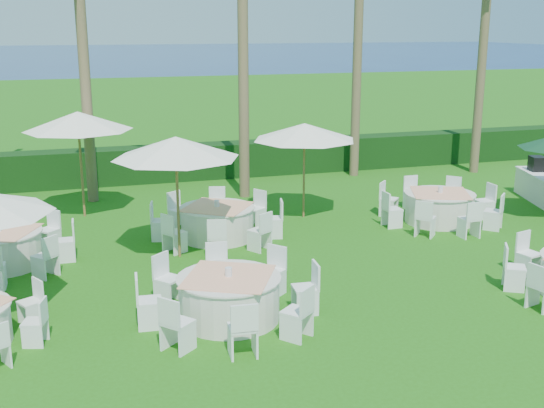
{
  "coord_description": "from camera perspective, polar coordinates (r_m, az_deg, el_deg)",
  "views": [
    {
      "loc": [
        -3.79,
        -11.3,
        5.29
      ],
      "look_at": [
        0.59,
        3.1,
        1.3
      ],
      "focal_mm": 45.0,
      "sensor_mm": 36.0,
      "label": 1
    }
  ],
  "objects": [
    {
      "name": "palm_c",
      "position": [
        20.94,
        -2.48,
        16.44
      ],
      "size": [
        4.39,
        4.19,
        10.8
      ],
      "color": "brown",
      "rests_on": "ground"
    },
    {
      "name": "ocean",
      "position": [
        113.49,
        -15.28,
        11.67
      ],
      "size": [
        260.0,
        260.0,
        0.0
      ],
      "primitive_type": "plane",
      "color": "#081755",
      "rests_on": "ground"
    },
    {
      "name": "banquet_table_e",
      "position": [
        17.3,
        -4.6,
        -1.48
      ],
      "size": [
        3.33,
        3.33,
        1.0
      ],
      "color": "silver",
      "rests_on": "ground"
    },
    {
      "name": "banquet_table_b",
      "position": [
        12.63,
        -3.62,
        -7.74
      ],
      "size": [
        3.37,
        3.37,
        1.01
      ],
      "color": "silver",
      "rests_on": "ground"
    },
    {
      "name": "umbrella_b",
      "position": [
        15.53,
        -8.05,
        4.7
      ],
      "size": [
        2.91,
        2.91,
        2.84
      ],
      "color": "brown",
      "rests_on": "ground"
    },
    {
      "name": "palm_d",
      "position": [
        24.23,
        7.18,
        12.77
      ],
      "size": [
        4.28,
        4.35,
        8.03
      ],
      "color": "brown",
      "rests_on": "ground"
    },
    {
      "name": "banquet_table_d",
      "position": [
        16.47,
        -21.75,
        -3.42
      ],
      "size": [
        3.23,
        3.23,
        0.98
      ],
      "color": "silver",
      "rests_on": "ground"
    },
    {
      "name": "palm_e",
      "position": [
        25.69,
        17.38,
        14.25
      ],
      "size": [
        4.13,
        4.4,
        9.69
      ],
      "color": "brown",
      "rests_on": "ground"
    },
    {
      "name": "ground",
      "position": [
        13.04,
        1.52,
        -9.1
      ],
      "size": [
        120.0,
        120.0,
        0.0
      ],
      "primitive_type": "plane",
      "color": "#205D10",
      "rests_on": "ground"
    },
    {
      "name": "palm_b",
      "position": [
        21.1,
        -15.52,
        12.17
      ],
      "size": [
        4.29,
        4.35,
        8.1
      ],
      "color": "brown",
      "rests_on": "ground"
    },
    {
      "name": "umbrella_c",
      "position": [
        19.53,
        -15.93,
        6.7
      ],
      "size": [
        2.98,
        2.98,
        2.97
      ],
      "color": "brown",
      "rests_on": "ground"
    },
    {
      "name": "banquet_table_f",
      "position": [
        19.21,
        13.82,
        -0.21
      ],
      "size": [
        3.32,
        3.32,
        1.0
      ],
      "color": "silver",
      "rests_on": "ground"
    },
    {
      "name": "hedge",
      "position": [
        24.07,
        -7.53,
        3.48
      ],
      "size": [
        34.0,
        1.0,
        1.2
      ],
      "primitive_type": "cube",
      "color": "black",
      "rests_on": "ground"
    },
    {
      "name": "umbrella_d",
      "position": [
        18.78,
        2.73,
        6.06
      ],
      "size": [
        2.88,
        2.88,
        2.66
      ],
      "color": "brown",
      "rests_on": "ground"
    }
  ]
}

